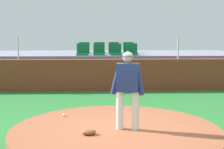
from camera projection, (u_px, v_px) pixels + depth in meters
name	position (u px, v px, depth m)	size (l,w,h in m)	color
ground_plane	(116.00, 140.00, 7.31)	(60.00, 60.00, 0.00)	#2B7C34
pitchers_mound	(116.00, 134.00, 7.29)	(4.57, 4.57, 0.25)	#A25739
pitcher	(128.00, 84.00, 7.11)	(0.73, 0.34, 1.69)	silver
baseball	(64.00, 115.00, 8.34)	(0.07, 0.07, 0.07)	white
fielding_glove	(89.00, 132.00, 6.85)	(0.30, 0.20, 0.11)	brown
brick_barrier	(108.00, 75.00, 13.35)	(13.91, 0.40, 1.24)	brown
fence_post_left	(18.00, 48.00, 13.08)	(0.06, 0.06, 0.90)	silver
fence_post_right	(178.00, 48.00, 13.32)	(0.06, 0.06, 0.90)	silver
bleacher_platform	(107.00, 67.00, 16.10)	(12.20, 4.17, 1.31)	gray
stadium_chair_0	(82.00, 52.00, 14.42)	(0.48, 0.44, 0.50)	#0F6536
stadium_chair_1	(99.00, 52.00, 14.42)	(0.48, 0.44, 0.50)	#0F6536
stadium_chair_2	(116.00, 52.00, 14.46)	(0.48, 0.44, 0.50)	#0F6536
stadium_chair_3	(132.00, 52.00, 14.49)	(0.48, 0.44, 0.50)	#0F6536
stadium_chair_4	(84.00, 50.00, 15.27)	(0.48, 0.44, 0.50)	#0F6536
stadium_chair_5	(99.00, 50.00, 15.33)	(0.48, 0.44, 0.50)	#0F6536
stadium_chair_6	(114.00, 50.00, 15.37)	(0.48, 0.44, 0.50)	#0F6536
stadium_chair_7	(129.00, 50.00, 15.38)	(0.48, 0.44, 0.50)	#0F6536
stadium_chair_8	(84.00, 49.00, 16.21)	(0.48, 0.44, 0.50)	#0F6536
stadium_chair_9	(100.00, 49.00, 16.19)	(0.48, 0.44, 0.50)	#0F6536
stadium_chair_10	(114.00, 49.00, 16.27)	(0.48, 0.44, 0.50)	#0F6536
stadium_chair_11	(128.00, 49.00, 16.28)	(0.48, 0.44, 0.50)	#0F6536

